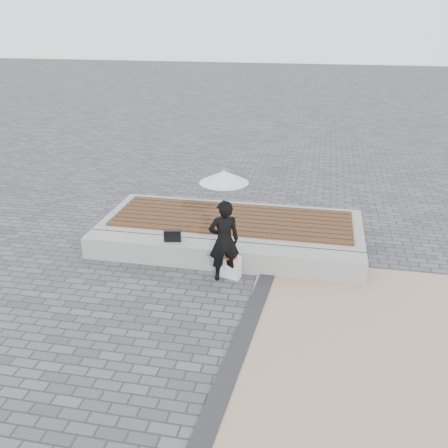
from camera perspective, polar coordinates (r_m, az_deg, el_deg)
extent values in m
plane|color=#535358|center=(7.43, -3.10, -10.52)|extent=(80.00, 80.00, 0.00)
cube|color=tan|center=(7.03, 22.88, -14.76)|extent=(5.00, 5.00, 0.02)
cube|color=#2A2A2C|center=(6.89, 2.06, -13.35)|extent=(0.61, 5.20, 0.04)
cube|color=#999894|center=(8.68, -0.52, -3.66)|extent=(5.00, 0.45, 0.40)
cube|color=#A2A29D|center=(9.74, 0.94, -0.54)|extent=(5.00, 2.00, 0.40)
imported|color=black|center=(8.05, 0.00, -1.95)|extent=(0.60, 0.50, 1.40)
cylinder|color=silver|center=(7.81, 0.00, 2.13)|extent=(0.01, 0.01, 0.77)
cone|color=silver|center=(7.65, 0.00, 5.48)|extent=(0.77, 0.77, 0.19)
sphere|color=silver|center=(7.61, 0.00, 6.25)|extent=(0.03, 0.03, 0.03)
cube|color=black|center=(8.75, -5.96, -1.34)|extent=(0.31, 0.16, 0.21)
cube|color=white|center=(8.33, 0.63, -4.89)|extent=(0.41, 0.25, 0.40)
cube|color=#F34047|center=(8.19, 0.57, -3.79)|extent=(0.32, 0.25, 0.01)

